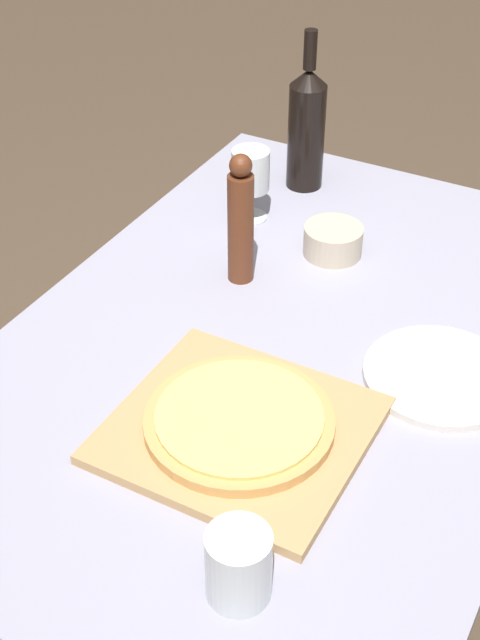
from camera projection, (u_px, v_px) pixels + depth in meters
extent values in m
plane|color=#4C3D2D|center=(274.00, 597.00, 2.02)|extent=(12.00, 12.00, 0.00)
cube|color=#9393A8|center=(283.00, 347.00, 1.58)|extent=(0.92, 1.39, 0.03)
cylinder|color=brown|center=(250.00, 279.00, 2.40)|extent=(0.06, 0.06, 0.72)
cube|color=tan|center=(239.00, 430.00, 1.38)|extent=(0.38, 0.35, 0.02)
cylinder|color=tan|center=(239.00, 421.00, 1.37)|extent=(0.30, 0.30, 0.02)
cylinder|color=#E0C66B|center=(239.00, 416.00, 1.36)|extent=(0.26, 0.26, 0.01)
cylinder|color=black|center=(306.00, 137.00, 1.95)|extent=(0.08, 0.08, 0.24)
cone|color=black|center=(309.00, 77.00, 1.86)|extent=(0.08, 0.08, 0.04)
cylinder|color=black|center=(310.00, 50.00, 1.83)|extent=(0.03, 0.03, 0.08)
cylinder|color=#5B2D19|center=(241.00, 229.00, 1.66)|extent=(0.05, 0.05, 0.22)
sphere|color=#5B2D19|center=(241.00, 166.00, 1.58)|extent=(0.04, 0.04, 0.04)
cylinder|color=silver|center=(250.00, 217.00, 1.90)|extent=(0.07, 0.07, 0.00)
cylinder|color=silver|center=(250.00, 202.00, 1.88)|extent=(0.01, 0.01, 0.07)
cylinder|color=silver|center=(250.00, 170.00, 1.83)|extent=(0.08, 0.08, 0.09)
cylinder|color=beige|center=(333.00, 241.00, 1.77)|extent=(0.12, 0.12, 0.06)
cylinder|color=silver|center=(239.00, 565.00, 1.12)|extent=(0.09, 0.09, 0.11)
cylinder|color=silver|center=(440.00, 376.00, 1.48)|extent=(0.26, 0.26, 0.01)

